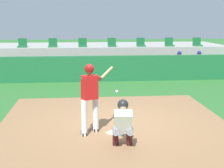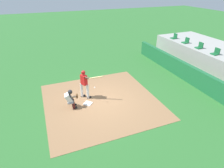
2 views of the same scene
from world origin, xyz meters
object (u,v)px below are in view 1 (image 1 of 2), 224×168
object	(u,v)px
catcher_crouched	(122,121)
stadium_seat_1	(22,45)
dugout_player_0	(180,64)
stadium_seat_4	(112,44)
batter_at_plate	(90,94)
stadium_seat_6	(169,44)
stadium_seat_2	(53,45)
dugout_player_1	(199,63)
home_plate	(117,132)
stadium_seat_7	(197,44)
stadium_seat_3	(83,44)
stadium_seat_5	(141,44)

from	to	relation	value
catcher_crouched	stadium_seat_1	world-z (taller)	stadium_seat_1
dugout_player_0	stadium_seat_4	xyz separation A→B (m)	(-3.27, 2.03, 0.86)
batter_at_plate	stadium_seat_6	world-z (taller)	stadium_seat_6
batter_at_plate	stadium_seat_2	xyz separation A→B (m)	(-1.76, 10.13, 0.50)
catcher_crouched	dugout_player_1	size ratio (longest dim) A/B	1.34
home_plate	stadium_seat_7	world-z (taller)	stadium_seat_7
dugout_player_1	stadium_seat_3	xyz separation A→B (m)	(-5.93, 2.03, 0.86)
dugout_player_0	dugout_player_1	distance (m)	1.03
catcher_crouched	home_plate	bearing A→B (deg)	90.61
stadium_seat_6	stadium_seat_2	bearing A→B (deg)	180.00
stadium_seat_1	stadium_seat_7	world-z (taller)	same
home_plate	stadium_seat_7	xyz separation A→B (m)	(5.69, 10.18, 1.51)
dugout_player_1	stadium_seat_4	distance (m)	4.84
dugout_player_1	dugout_player_0	bearing A→B (deg)	180.00
dugout_player_0	stadium_seat_7	size ratio (longest dim) A/B	2.71
dugout_player_0	stadium_seat_1	xyz separation A→B (m)	(-8.15, 2.03, 0.86)
home_plate	dugout_player_1	xyz separation A→B (m)	(5.12, 8.14, 0.65)
stadium_seat_7	stadium_seat_4	bearing A→B (deg)	180.00
dugout_player_1	stadium_seat_3	size ratio (longest dim) A/B	2.71
stadium_seat_7	stadium_seat_6	bearing A→B (deg)	180.00
catcher_crouched	stadium_seat_7	distance (m)	12.50
stadium_seat_2	stadium_seat_7	distance (m)	8.12
dugout_player_1	stadium_seat_1	bearing A→B (deg)	167.50
dugout_player_0	stadium_seat_2	xyz separation A→B (m)	(-6.52, 2.03, 0.86)
dugout_player_0	stadium_seat_4	bearing A→B (deg)	148.12
home_plate	stadium_seat_2	size ratio (longest dim) A/B	0.92
batter_at_plate	stadium_seat_7	xyz separation A→B (m)	(6.37, 10.13, 0.50)
stadium_seat_2	stadium_seat_5	distance (m)	4.88
home_plate	catcher_crouched	world-z (taller)	catcher_crouched
catcher_crouched	stadium_seat_5	world-z (taller)	stadium_seat_5
dugout_player_1	stadium_seat_2	world-z (taller)	stadium_seat_2
batter_at_plate	stadium_seat_2	world-z (taller)	stadium_seat_2
stadium_seat_3	stadium_seat_7	bearing A→B (deg)	0.00
catcher_crouched	stadium_seat_2	bearing A→B (deg)	102.43
stadium_seat_1	stadium_seat_3	xyz separation A→B (m)	(3.25, 0.00, 0.00)
dugout_player_0	stadium_seat_5	xyz separation A→B (m)	(-1.65, 2.03, 0.86)
home_plate	stadium_seat_1	distance (m)	11.06
catcher_crouched	stadium_seat_2	distance (m)	11.40
dugout_player_1	stadium_seat_7	xyz separation A→B (m)	(0.57, 2.03, 0.86)
stadium_seat_3	stadium_seat_7	distance (m)	6.50
catcher_crouched	stadium_seat_3	bearing A→B (deg)	94.24
stadium_seat_4	stadium_seat_6	world-z (taller)	same
stadium_seat_2	stadium_seat_1	bearing A→B (deg)	180.00
stadium_seat_1	dugout_player_0	bearing A→B (deg)	-14.02
catcher_crouched	stadium_seat_4	distance (m)	11.17
catcher_crouched	stadium_seat_6	distance (m)	11.85
catcher_crouched	stadium_seat_5	xyz separation A→B (m)	(2.43, 11.10, 0.93)
stadium_seat_4	stadium_seat_6	xyz separation A→B (m)	(3.25, 0.00, 0.00)
dugout_player_1	batter_at_plate	bearing A→B (deg)	-125.62
dugout_player_1	stadium_seat_5	bearing A→B (deg)	142.80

